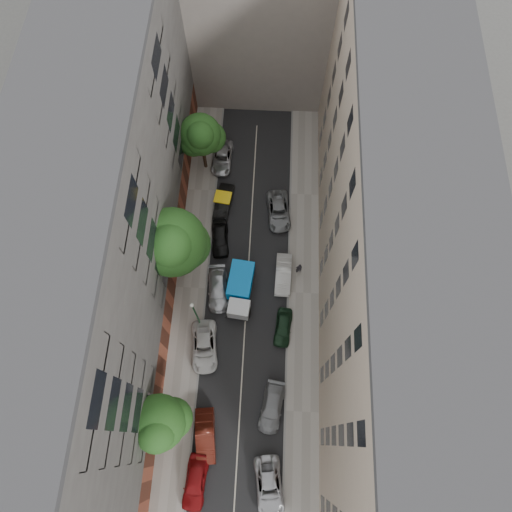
# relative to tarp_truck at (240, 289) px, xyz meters

# --- Properties ---
(ground) EXTENTS (120.00, 120.00, 0.00)m
(ground) POSITION_rel_tarp_truck_xyz_m (0.60, 0.33, -1.35)
(ground) COLOR #4C4C49
(ground) RESTS_ON ground
(road_surface) EXTENTS (8.00, 44.00, 0.02)m
(road_surface) POSITION_rel_tarp_truck_xyz_m (0.60, 0.33, -1.34)
(road_surface) COLOR black
(road_surface) RESTS_ON ground
(sidewalk_left) EXTENTS (3.00, 44.00, 0.15)m
(sidewalk_left) POSITION_rel_tarp_truck_xyz_m (-4.90, 0.33, -1.28)
(sidewalk_left) COLOR gray
(sidewalk_left) RESTS_ON ground
(sidewalk_right) EXTENTS (3.00, 44.00, 0.15)m
(sidewalk_right) POSITION_rel_tarp_truck_xyz_m (6.10, 0.33, -1.28)
(sidewalk_right) COLOR gray
(sidewalk_right) RESTS_ON ground
(building_left) EXTENTS (8.00, 44.00, 20.00)m
(building_left) POSITION_rel_tarp_truck_xyz_m (-10.40, 0.33, 8.65)
(building_left) COLOR #454240
(building_left) RESTS_ON ground
(building_right) EXTENTS (8.00, 44.00, 20.00)m
(building_right) POSITION_rel_tarp_truck_xyz_m (11.60, 0.33, 8.65)
(building_right) COLOR tan
(building_right) RESTS_ON ground
(building_endcap) EXTENTS (18.00, 12.00, 18.00)m
(building_endcap) POSITION_rel_tarp_truck_xyz_m (0.60, 28.33, 7.65)
(building_endcap) COLOR slate
(building_endcap) RESTS_ON ground
(tarp_truck) EXTENTS (2.66, 5.52, 2.45)m
(tarp_truck) POSITION_rel_tarp_truck_xyz_m (0.00, 0.00, 0.00)
(tarp_truck) COLOR black
(tarp_truck) RESTS_ON ground
(car_left_0) EXTENTS (2.08, 4.52, 1.50)m
(car_left_0) POSITION_rel_tarp_truck_xyz_m (-2.71, -16.67, -0.60)
(car_left_0) COLOR maroon
(car_left_0) RESTS_ON ground
(car_left_1) EXTENTS (2.16, 4.75, 1.51)m
(car_left_1) POSITION_rel_tarp_truck_xyz_m (-2.20, -13.07, -0.60)
(car_left_1) COLOR #4D170F
(car_left_1) RESTS_ON ground
(car_left_2) EXTENTS (2.83, 5.19, 1.38)m
(car_left_2) POSITION_rel_tarp_truck_xyz_m (-3.00, -5.47, -0.66)
(car_left_2) COLOR silver
(car_left_2) RESTS_ON ground
(car_left_3) EXTENTS (2.41, 4.86, 1.36)m
(car_left_3) POSITION_rel_tarp_truck_xyz_m (-2.20, 0.13, -0.67)
(car_left_3) COLOR #B5B6BA
(car_left_3) RESTS_ON ground
(car_left_4) EXTENTS (2.09, 4.31, 1.42)m
(car_left_4) POSITION_rel_tarp_truck_xyz_m (-2.42, 5.52, -0.64)
(car_left_4) COLOR black
(car_left_4) RESTS_ON ground
(car_left_5) EXTENTS (2.09, 4.52, 1.44)m
(car_left_5) POSITION_rel_tarp_truck_xyz_m (-2.37, 9.59, -0.63)
(car_left_5) COLOR black
(car_left_5) RESTS_ON ground
(car_left_6) EXTENTS (2.29, 4.67, 1.28)m
(car_left_6) POSITION_rel_tarp_truck_xyz_m (-2.94, 15.18, -0.71)
(car_left_6) COLOR #B3B4B8
(car_left_6) RESTS_ON ground
(car_right_0) EXTENTS (2.92, 5.07, 1.33)m
(car_right_0) POSITION_rel_tarp_truck_xyz_m (3.40, -16.67, -0.69)
(car_right_0) COLOR #B0B0B5
(car_right_0) RESTS_ON ground
(car_right_1) EXTENTS (2.51, 4.73, 1.31)m
(car_right_1) POSITION_rel_tarp_truck_xyz_m (3.40, -10.47, -0.70)
(car_right_1) COLOR gray
(car_right_1) RESTS_ON ground
(car_right_2) EXTENTS (1.88, 3.88, 1.28)m
(car_right_2) POSITION_rel_tarp_truck_xyz_m (4.20, -3.30, -0.71)
(car_right_2) COLOR black
(car_right_2) RESTS_ON ground
(car_right_3) EXTENTS (1.60, 4.33, 1.41)m
(car_right_3) POSITION_rel_tarp_truck_xyz_m (4.07, 1.93, -0.64)
(car_right_3) COLOR silver
(car_right_3) RESTS_ON ground
(car_right_4) EXTENTS (2.79, 5.06, 1.34)m
(car_right_4) POSITION_rel_tarp_truck_xyz_m (3.40, 8.90, -0.68)
(car_right_4) COLOR slate
(car_right_4) RESTS_ON ground
(tree_near) EXTENTS (4.78, 4.42, 7.57)m
(tree_near) POSITION_rel_tarp_truck_xyz_m (-5.35, -12.47, 3.85)
(tree_near) COLOR #382619
(tree_near) RESTS_ON sidewalk_left
(tree_mid) EXTENTS (6.12, 5.96, 10.65)m
(tree_mid) POSITION_rel_tarp_truck_xyz_m (-5.58, 1.75, 5.98)
(tree_mid) COLOR #382619
(tree_mid) RESTS_ON sidewalk_left
(tree_far) EXTENTS (4.63, 4.24, 7.88)m
(tree_far) POSITION_rel_tarp_truck_xyz_m (-4.61, 14.22, 4.17)
(tree_far) COLOR #382619
(tree_far) RESTS_ON sidewalk_left
(lamp_post) EXTENTS (0.36, 0.36, 6.64)m
(lamp_post) POSITION_rel_tarp_truck_xyz_m (-3.60, -3.27, 2.87)
(lamp_post) COLOR #175026
(lamp_post) RESTS_ON sidewalk_left
(pedestrian) EXTENTS (0.71, 0.54, 1.76)m
(pedestrian) POSITION_rel_tarp_truck_xyz_m (5.56, 2.51, -0.32)
(pedestrian) COLOR black
(pedestrian) RESTS_ON sidewalk_right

